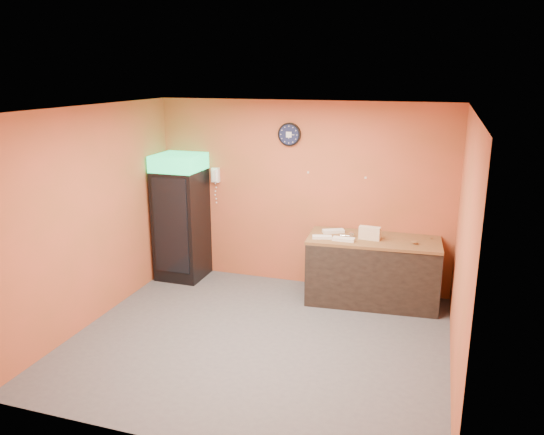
% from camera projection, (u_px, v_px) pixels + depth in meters
% --- Properties ---
extents(floor, '(4.50, 4.50, 0.00)m').
position_uv_depth(floor, '(258.00, 340.00, 6.52)').
color(floor, '#47474C').
rests_on(floor, ground).
extents(back_wall, '(4.50, 0.02, 2.80)m').
position_uv_depth(back_wall, '(301.00, 195.00, 7.98)').
color(back_wall, '#C75538').
rests_on(back_wall, floor).
extents(left_wall, '(0.02, 4.00, 2.80)m').
position_uv_depth(left_wall, '(93.00, 216.00, 6.81)').
color(left_wall, '#C75538').
rests_on(left_wall, floor).
extents(right_wall, '(0.02, 4.00, 2.80)m').
position_uv_depth(right_wall, '(462.00, 251.00, 5.49)').
color(right_wall, '#C75538').
rests_on(right_wall, floor).
extents(ceiling, '(4.50, 4.00, 0.02)m').
position_uv_depth(ceiling, '(257.00, 109.00, 5.78)').
color(ceiling, white).
rests_on(ceiling, back_wall).
extents(beverage_cooler, '(0.70, 0.71, 1.98)m').
position_uv_depth(beverage_cooler, '(180.00, 219.00, 8.28)').
color(beverage_cooler, black).
rests_on(beverage_cooler, floor).
extents(prep_counter, '(1.87, 0.95, 0.91)m').
position_uv_depth(prep_counter, '(372.00, 271.00, 7.52)').
color(prep_counter, black).
rests_on(prep_counter, floor).
extents(wall_clock, '(0.34, 0.06, 0.34)m').
position_uv_depth(wall_clock, '(289.00, 134.00, 7.77)').
color(wall_clock, black).
rests_on(wall_clock, back_wall).
extents(wall_phone, '(0.12, 0.11, 0.23)m').
position_uv_depth(wall_phone, '(215.00, 175.00, 8.28)').
color(wall_phone, white).
rests_on(wall_phone, back_wall).
extents(butcher_paper, '(1.87, 0.93, 0.04)m').
position_uv_depth(butcher_paper, '(374.00, 240.00, 7.40)').
color(butcher_paper, brown).
rests_on(butcher_paper, prep_counter).
extents(sub_roll_stack, '(0.30, 0.12, 0.18)m').
position_uv_depth(sub_roll_stack, '(370.00, 233.00, 7.32)').
color(sub_roll_stack, beige).
rests_on(sub_roll_stack, butcher_paper).
extents(wrapped_sandwich_left, '(0.29, 0.17, 0.04)m').
position_uv_depth(wrapped_sandwich_left, '(322.00, 237.00, 7.39)').
color(wrapped_sandwich_left, white).
rests_on(wrapped_sandwich_left, butcher_paper).
extents(wrapped_sandwich_mid, '(0.30, 0.12, 0.04)m').
position_uv_depth(wrapped_sandwich_mid, '(344.00, 239.00, 7.28)').
color(wrapped_sandwich_mid, white).
rests_on(wrapped_sandwich_mid, butcher_paper).
extents(wrapped_sandwich_right, '(0.33, 0.25, 0.04)m').
position_uv_depth(wrapped_sandwich_right, '(333.00, 231.00, 7.65)').
color(wrapped_sandwich_right, white).
rests_on(wrapped_sandwich_right, butcher_paper).
extents(kitchen_tool, '(0.07, 0.07, 0.07)m').
position_uv_depth(kitchen_tool, '(352.00, 235.00, 7.45)').
color(kitchen_tool, silver).
rests_on(kitchen_tool, butcher_paper).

